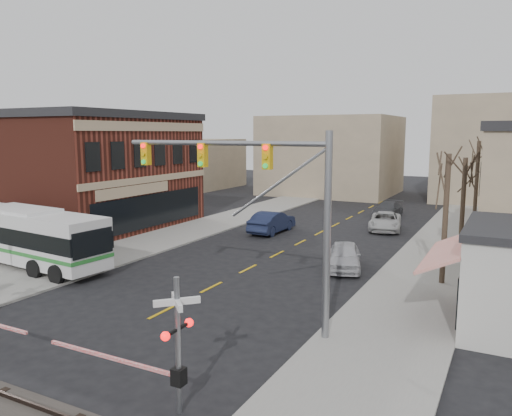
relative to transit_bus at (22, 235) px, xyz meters
The scene contains 16 objects.
ground 13.41m from the transit_bus, 19.91° to the right, with size 160.00×160.00×0.00m, color black.
sidewalk_west 15.87m from the transit_bus, 79.08° to the left, with size 5.00×60.00×0.12m, color gray.
sidewalk_east 26.95m from the transit_bus, 35.15° to the left, with size 5.00×60.00×0.12m, color gray.
brick_building 18.72m from the transit_bus, 141.63° to the left, with size 30.40×15.40×9.60m.
tree_east_a 24.23m from the transit_bus, 18.02° to the left, with size 0.28×0.28×6.75m.
tree_east_b 26.94m from the transit_bus, 30.06° to the left, with size 0.28×0.28×6.30m.
tree_east_c 31.88m from the transit_bus, 42.44° to the left, with size 0.28×0.28×7.20m.
transit_bus is the anchor object (origin of this frame).
traffic_signal_mast 17.86m from the transit_bus, ahead, with size 9.35×0.30×8.00m.
rr_crossing_east 19.63m from the transit_bus, 26.61° to the right, with size 5.60×1.36×4.00m.
car_a 19.30m from the transit_bus, 24.82° to the left, with size 1.85×4.59×1.56m, color #B6B6BB.
car_b 18.32m from the transit_bus, 60.47° to the left, with size 1.82×5.22×1.72m, color #171E3A.
car_c 27.03m from the transit_bus, 51.44° to the left, with size 2.43×5.26×1.46m, color #B4B4B4.
car_d 31.73m from the transit_bus, 60.61° to the left, with size 2.01×4.94×1.44m, color #3A3B3F.
pedestrian_near 3.64m from the transit_bus, ahead, with size 0.70×0.46×1.91m, color #61544E.
pedestrian_far 4.47m from the transit_bus, 44.72° to the left, with size 0.76×0.60×1.57m, color #333A59.
Camera 1 is at (13.52, -14.98, 7.91)m, focal length 35.00 mm.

